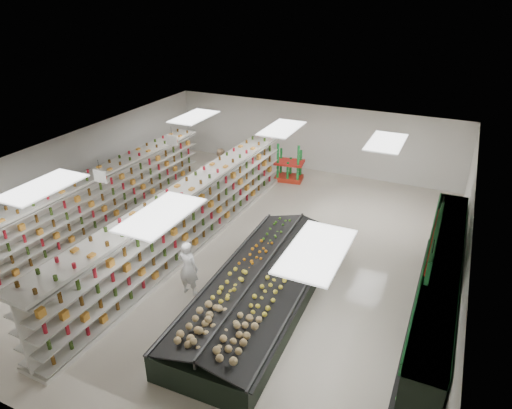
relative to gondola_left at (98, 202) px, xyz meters
The scene contains 16 objects.
floor 5.54m from the gondola_left, ahead, with size 16.00×16.00×0.00m, color beige.
ceiling 5.90m from the gondola_left, ahead, with size 14.00×16.00×0.02m, color white.
wall_back 10.27m from the gondola_left, 58.12° to the left, with size 14.00×0.02×3.20m, color white.
wall_front 9.11m from the gondola_left, 53.43° to the right, with size 14.00×0.02×3.20m, color white.
wall_left 1.85m from the gondola_left, 156.12° to the left, with size 0.02×16.00×3.20m, color white.
wall_right 12.45m from the gondola_left, ahead, with size 0.02×16.00×3.20m, color white.
produce_wall_case 11.97m from the gondola_left, ahead, with size 0.93×8.00×2.20m.
aisle_sign_near 2.74m from the gondola_left, 38.81° to the right, with size 0.52×0.06×0.75m.
aisle_sign_far 3.63m from the gondola_left, 59.17° to the left, with size 0.52×0.06×0.75m.
hortifruti_banner 11.81m from the gondola_left, ahead, with size 0.12×3.20×0.95m.
gondola_left is the anchor object (origin of this frame).
gondola_center 3.91m from the gondola_left, ahead, with size 1.32×13.03×2.25m.
produce_island 7.62m from the gondola_left, 12.92° to the right, with size 2.91×7.56×1.12m.
soda_endcap 8.53m from the gondola_left, 54.73° to the left, with size 1.41×1.06×1.66m.
shopper_main 5.76m from the gondola_left, 22.49° to the right, with size 0.64×0.42×1.74m, color silver.
shopper_background 5.61m from the gondola_left, 63.62° to the left, with size 0.87×0.54×1.79m, color #93865A.
Camera 1 is at (6.30, -12.06, 8.35)m, focal length 32.00 mm.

